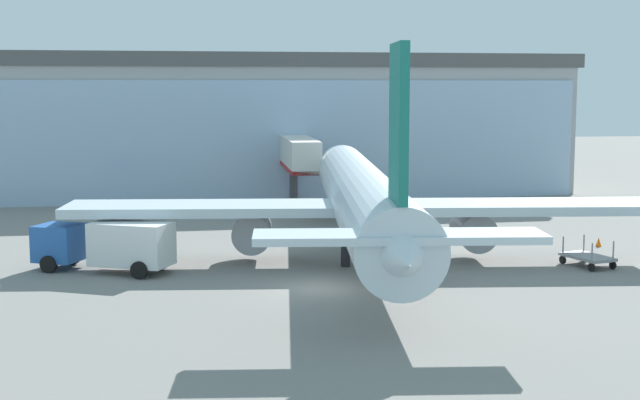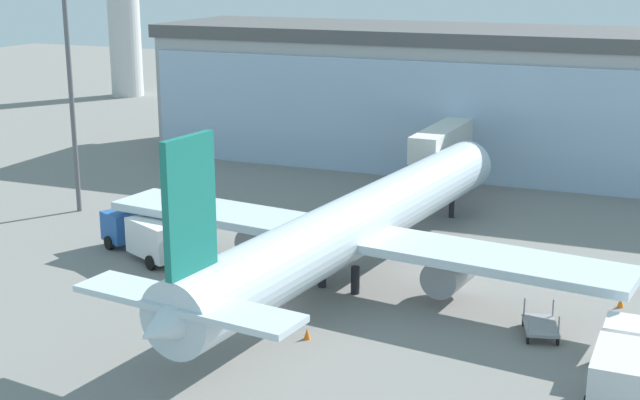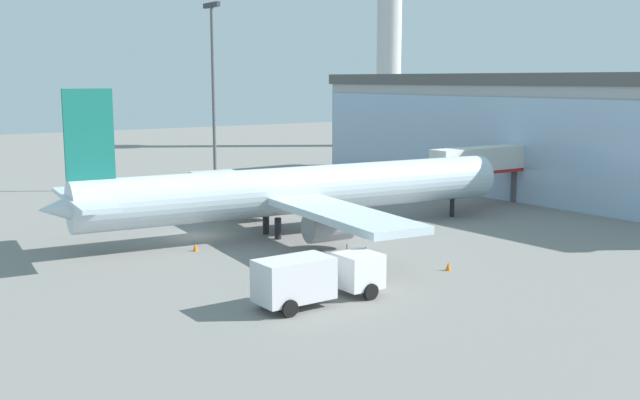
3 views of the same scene
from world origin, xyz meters
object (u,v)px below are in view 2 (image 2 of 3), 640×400
object	(u,v)px
apron_light_mast	(68,56)
catering_truck	(146,234)
fuel_truck	(623,366)
baggage_cart	(540,326)
jet_bridge	(445,143)
safety_cone_wingtip	(621,302)
safety_cone_nose	(307,334)
airplane	(356,225)

from	to	relation	value
apron_light_mast	catering_truck	world-z (taller)	apron_light_mast
fuel_truck	baggage_cart	size ratio (longest dim) A/B	2.33
jet_bridge	safety_cone_wingtip	size ratio (longest dim) A/B	21.05
apron_light_mast	fuel_truck	world-z (taller)	apron_light_mast
catering_truck	safety_cone_wingtip	xyz separation A→B (m)	(28.47, 3.31, -1.19)
baggage_cart	safety_cone_nose	size ratio (longest dim) A/B	5.72
catering_truck	safety_cone_nose	xyz separation A→B (m)	(14.69, -7.43, -1.19)
airplane	catering_truck	size ratio (longest dim) A/B	5.09
catering_truck	baggage_cart	bearing A→B (deg)	-160.38
jet_bridge	safety_cone_nose	xyz separation A→B (m)	(1.97, -30.42, -3.89)
baggage_cart	airplane	bearing A→B (deg)	-124.97
fuel_truck	jet_bridge	bearing A→B (deg)	28.50
jet_bridge	fuel_truck	size ratio (longest dim) A/B	1.58
airplane	safety_cone_nose	world-z (taller)	airplane
airplane	catering_truck	world-z (taller)	airplane
jet_bridge	apron_light_mast	bearing A→B (deg)	125.29
catering_truck	airplane	bearing A→B (deg)	-149.01
safety_cone_wingtip	baggage_cart	bearing A→B (deg)	-120.58
fuel_truck	airplane	bearing A→B (deg)	60.15
airplane	safety_cone_nose	size ratio (longest dim) A/B	69.94
apron_light_mast	safety_cone_nose	distance (m)	31.32
fuel_truck	safety_cone_nose	world-z (taller)	fuel_truck
apron_light_mast	safety_cone_wingtip	world-z (taller)	apron_light_mast
catering_truck	baggage_cart	distance (m)	25.31
jet_bridge	catering_truck	world-z (taller)	jet_bridge
safety_cone_nose	baggage_cart	bearing A→B (deg)	26.28
apron_light_mast	catering_truck	bearing A→B (deg)	-32.42
baggage_cart	safety_cone_wingtip	size ratio (longest dim) A/B	5.72
catering_truck	safety_cone_wingtip	distance (m)	28.69
apron_light_mast	airplane	world-z (taller)	apron_light_mast
jet_bridge	apron_light_mast	distance (m)	29.45
catering_truck	safety_cone_wingtip	world-z (taller)	catering_truck
airplane	apron_light_mast	bearing A→B (deg)	83.62
apron_light_mast	baggage_cart	world-z (taller)	apron_light_mast
fuel_truck	baggage_cart	xyz separation A→B (m)	(-4.40, 5.19, -0.97)
fuel_truck	safety_cone_wingtip	size ratio (longest dim) A/B	13.31
safety_cone_wingtip	fuel_truck	bearing A→B (deg)	-84.07
apron_light_mast	baggage_cart	size ratio (longest dim) A/B	6.24
catering_truck	baggage_cart	xyz separation A→B (m)	(25.19, -2.24, -0.97)
fuel_truck	safety_cone_nose	bearing A→B (deg)	89.46
apron_light_mast	fuel_truck	distance (m)	44.01
safety_cone_nose	safety_cone_wingtip	bearing A→B (deg)	37.92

